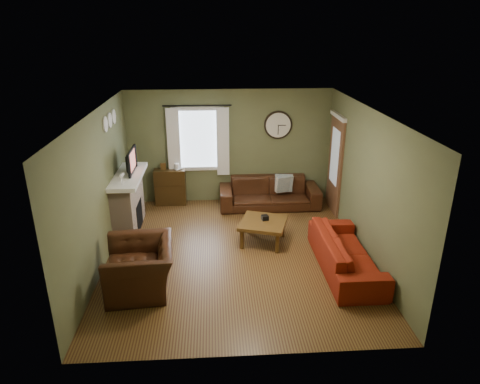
{
  "coord_description": "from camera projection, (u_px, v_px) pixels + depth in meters",
  "views": [
    {
      "loc": [
        -0.37,
        -6.86,
        3.9
      ],
      "look_at": [
        0.1,
        0.4,
        1.05
      ],
      "focal_mm": 32.0,
      "sensor_mm": 36.0,
      "label": 1
    }
  ],
  "objects": [
    {
      "name": "mantel",
      "position": [
        127.0,
        176.0,
        8.35
      ],
      "size": [
        0.58,
        1.6,
        0.08
      ],
      "primitive_type": "cube",
      "color": "white",
      "rests_on": "fireplace"
    },
    {
      "name": "wine_glass_b",
      "position": [
        123.0,
        178.0,
        7.89
      ],
      "size": [
        0.06,
        0.06,
        0.19
      ],
      "primitive_type": null,
      "color": "white",
      "rests_on": "mantel"
    },
    {
      "name": "wall_left",
      "position": [
        100.0,
        190.0,
        7.21
      ],
      "size": [
        0.0,
        5.2,
        2.6
      ],
      "primitive_type": "cube",
      "color": "#5D643F",
      "rests_on": "ground"
    },
    {
      "name": "medallion_mid",
      "position": [
        110.0,
        120.0,
        7.93
      ],
      "size": [
        0.28,
        0.28,
        0.03
      ],
      "primitive_type": "cylinder",
      "color": "white",
      "rests_on": "wall_left"
    },
    {
      "name": "armchair",
      "position": [
        140.0,
        267.0,
        6.66
      ],
      "size": [
        1.14,
        1.28,
        0.76
      ],
      "primitive_type": "imported",
      "rotation": [
        0.0,
        0.0,
        -1.47
      ],
      "color": "#33190D",
      "rests_on": "floor"
    },
    {
      "name": "fireplace",
      "position": [
        128.0,
        204.0,
        8.56
      ],
      "size": [
        0.4,
        1.4,
        1.1
      ],
      "primitive_type": "cube",
      "color": "#C6A994",
      "rests_on": "floor"
    },
    {
      "name": "wall_front",
      "position": [
        248.0,
        267.0,
        4.93
      ],
      "size": [
        4.6,
        0.0,
        2.6
      ],
      "primitive_type": "cube",
      "color": "#5D643F",
      "rests_on": "ground"
    },
    {
      "name": "sofa_red",
      "position": [
        346.0,
        253.0,
        7.22
      ],
      "size": [
        0.83,
        2.13,
        0.62
      ],
      "primitive_type": "imported",
      "rotation": [
        0.0,
        0.0,
        1.57
      ],
      "color": "maroon",
      "rests_on": "floor"
    },
    {
      "name": "tissue_box",
      "position": [
        265.0,
        222.0,
        8.14
      ],
      "size": [
        0.14,
        0.14,
        0.09
      ],
      "primitive_type": "cube",
      "rotation": [
        0.0,
        0.0,
        0.21
      ],
      "color": "black",
      "rests_on": "coffee_table"
    },
    {
      "name": "firebox",
      "position": [
        139.0,
        215.0,
        8.67
      ],
      "size": [
        0.04,
        0.6,
        0.55
      ],
      "primitive_type": "cube",
      "color": "black",
      "rests_on": "fireplace"
    },
    {
      "name": "medallion_right",
      "position": [
        114.0,
        116.0,
        8.26
      ],
      "size": [
        0.28,
        0.28,
        0.03
      ],
      "primitive_type": "cylinder",
      "color": "white",
      "rests_on": "wall_left"
    },
    {
      "name": "pillow_left",
      "position": [
        284.0,
        183.0,
        9.71
      ],
      "size": [
        0.41,
        0.17,
        0.4
      ],
      "primitive_type": "cube",
      "rotation": [
        0.0,
        0.0,
        -0.13
      ],
      "color": "#8C969A",
      "rests_on": "sofa_brown"
    },
    {
      "name": "ceiling",
      "position": [
        235.0,
        112.0,
        6.87
      ],
      "size": [
        4.6,
        5.2,
        0.0
      ],
      "primitive_type": "cube",
      "color": "white",
      "rests_on": "ground"
    },
    {
      "name": "curtain_right",
      "position": [
        223.0,
        142.0,
        9.59
      ],
      "size": [
        0.28,
        0.04,
        1.55
      ],
      "primitive_type": "cube",
      "color": "white",
      "rests_on": "wall_back"
    },
    {
      "name": "wall_back",
      "position": [
        229.0,
        147.0,
        9.76
      ],
      "size": [
        4.6,
        0.0,
        2.6
      ],
      "primitive_type": "cube",
      "color": "#5D643F",
      "rests_on": "ground"
    },
    {
      "name": "sofa_brown",
      "position": [
        269.0,
        193.0,
        9.74
      ],
      "size": [
        2.25,
        0.88,
        0.66
      ],
      "primitive_type": "imported",
      "color": "#33190D",
      "rests_on": "floor"
    },
    {
      "name": "coffee_table",
      "position": [
        263.0,
        232.0,
        8.15
      ],
      "size": [
        1.04,
        1.04,
        0.44
      ],
      "primitive_type": null,
      "rotation": [
        0.0,
        0.0,
        -0.31
      ],
      "color": "#4F3314",
      "rests_on": "floor"
    },
    {
      "name": "book",
      "position": [
        173.0,
        164.0,
        9.65
      ],
      "size": [
        0.28,
        0.29,
        0.02
      ],
      "primitive_type": "imported",
      "rotation": [
        0.0,
        0.0,
        0.65
      ],
      "color": "#4F3314",
      "rests_on": "bookshelf"
    },
    {
      "name": "wine_glass_a",
      "position": [
        121.0,
        180.0,
        7.76
      ],
      "size": [
        0.07,
        0.07,
        0.2
      ],
      "primitive_type": null,
      "color": "white",
      "rests_on": "mantel"
    },
    {
      "name": "wall_right",
      "position": [
        367.0,
        184.0,
        7.49
      ],
      "size": [
        0.0,
        5.2,
        2.6
      ],
      "primitive_type": "cube",
      "color": "#5D643F",
      "rests_on": "ground"
    },
    {
      "name": "window_pane",
      "position": [
        198.0,
        139.0,
        9.63
      ],
      "size": [
        1.0,
        0.02,
        1.3
      ],
      "primitive_type": null,
      "color": "silver",
      "rests_on": "wall_back"
    },
    {
      "name": "medallion_left",
      "position": [
        105.0,
        124.0,
        7.61
      ],
      "size": [
        0.28,
        0.28,
        0.03
      ],
      "primitive_type": "cylinder",
      "color": "white",
      "rests_on": "wall_left"
    },
    {
      "name": "tv",
      "position": [
        128.0,
        164.0,
        8.41
      ],
      "size": [
        0.08,
        0.6,
        0.35
      ],
      "primitive_type": "imported",
      "rotation": [
        0.0,
        0.0,
        1.57
      ],
      "color": "black",
      "rests_on": "mantel"
    },
    {
      "name": "tv_screen",
      "position": [
        132.0,
        161.0,
        8.4
      ],
      "size": [
        0.02,
        0.62,
        0.36
      ],
      "primitive_type": "cube",
      "color": "#994C3F",
      "rests_on": "mantel"
    },
    {
      "name": "door",
      "position": [
        335.0,
        165.0,
        9.29
      ],
      "size": [
        0.05,
        0.9,
        2.1
      ],
      "primitive_type": "cube",
      "color": "brown",
      "rests_on": "floor"
    },
    {
      "name": "floor",
      "position": [
        236.0,
        253.0,
        7.82
      ],
      "size": [
        4.6,
        5.2,
        0.0
      ],
      "primitive_type": "cube",
      "color": "brown",
      "rests_on": "ground"
    },
    {
      "name": "bookshelf",
      "position": [
        170.0,
        187.0,
        9.84
      ],
      "size": [
        0.71,
        0.3,
        0.84
      ],
      "primitive_type": null,
      "color": "#32210C",
      "rests_on": "floor"
    },
    {
      "name": "curtain_rod",
      "position": [
        197.0,
        106.0,
        9.26
      ],
      "size": [
        0.03,
        0.03,
        1.5
      ],
      "primitive_type": "cylinder",
      "color": "black",
      "rests_on": "wall_back"
    },
    {
      "name": "wall_clock",
      "position": [
        278.0,
        125.0,
        9.6
      ],
      "size": [
        0.64,
        0.06,
        0.64
      ],
      "primitive_type": null,
      "color": "white",
      "rests_on": "wall_back"
    },
    {
      "name": "curtain_left",
      "position": [
        174.0,
        143.0,
        9.52
      ],
      "size": [
        0.28,
        0.04,
        1.55
      ],
      "primitive_type": "cube",
      "color": "white",
      "rests_on": "wall_back"
    },
    {
      "name": "pillow_right",
      "position": [
        284.0,
        184.0,
        9.66
      ],
      "size": [
        0.4,
        0.22,
        0.38
      ],
      "primitive_type": "cube",
      "rotation": [
        0.0,
        0.0,
        0.28
      ],
      "color": "#8C969A",
      "rests_on": "sofa_brown"
    }
  ]
}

